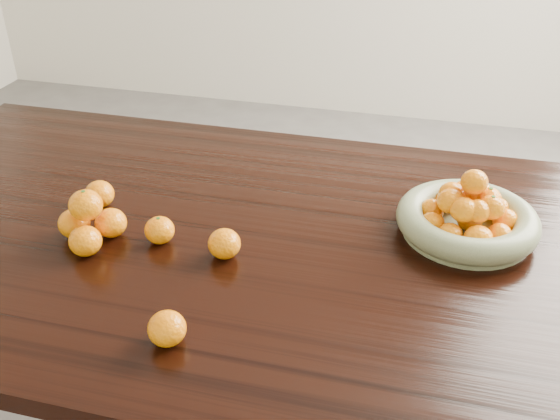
% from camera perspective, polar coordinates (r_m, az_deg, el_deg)
% --- Properties ---
extents(dining_table, '(2.00, 1.00, 0.75)m').
position_cam_1_polar(dining_table, '(1.32, 0.15, -5.81)').
color(dining_table, black).
rests_on(dining_table, ground).
extents(fruit_bowl, '(0.29, 0.29, 0.14)m').
position_cam_1_polar(fruit_bowl, '(1.32, 16.79, -0.67)').
color(fruit_bowl, gray).
rests_on(fruit_bowl, dining_table).
extents(orange_pyramid, '(0.14, 0.14, 0.12)m').
position_cam_1_polar(orange_pyramid, '(1.30, -17.06, -1.12)').
color(orange_pyramid, orange).
rests_on(orange_pyramid, dining_table).
extents(loose_orange_0, '(0.06, 0.06, 0.06)m').
position_cam_1_polar(loose_orange_0, '(1.27, -10.95, -1.82)').
color(loose_orange_0, orange).
rests_on(loose_orange_0, dining_table).
extents(loose_orange_1, '(0.06, 0.06, 0.06)m').
position_cam_1_polar(loose_orange_1, '(1.03, -10.29, -10.62)').
color(loose_orange_1, orange).
rests_on(loose_orange_1, dining_table).
extents(loose_orange_2, '(0.06, 0.06, 0.06)m').
position_cam_1_polar(loose_orange_2, '(1.21, -5.11, -3.09)').
color(loose_orange_2, orange).
rests_on(loose_orange_2, dining_table).
extents(loose_orange_3, '(0.06, 0.06, 0.06)m').
position_cam_1_polar(loose_orange_3, '(1.42, -16.17, 1.42)').
color(loose_orange_3, orange).
rests_on(loose_orange_3, dining_table).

